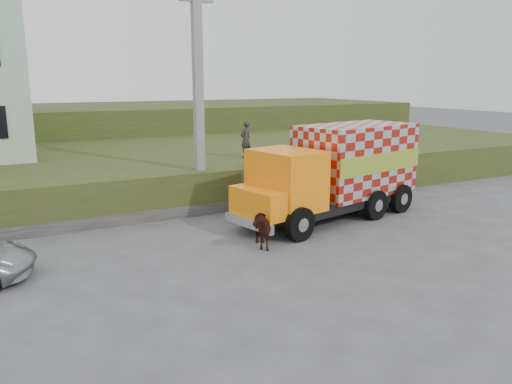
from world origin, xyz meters
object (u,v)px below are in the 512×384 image
cargo_truck (337,171)px  pedestrian (246,139)px  cow (258,227)px  utility_pole (198,96)px

cargo_truck → pedestrian: bearing=90.5°
pedestrian → cow: bearing=43.4°
cow → pedestrian: pedestrian is taller
cow → pedestrian: 7.12m
cargo_truck → cow: bearing=-170.3°
utility_pole → cow: (-0.02, -4.46, -3.49)m
cargo_truck → cow: 4.30m
utility_pole → cargo_truck: size_ratio=1.09×
utility_pole → cow: 5.67m
utility_pole → pedestrian: utility_pole is taller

